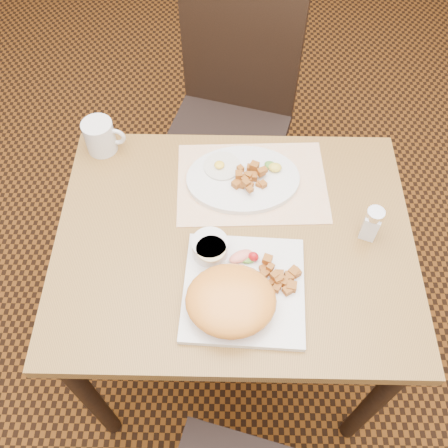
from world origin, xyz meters
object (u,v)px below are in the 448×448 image
at_px(chair_far, 231,110).
at_px(coffee_mug, 101,136).
at_px(table, 234,259).
at_px(salt_shaker, 372,223).
at_px(plate_oval, 243,179).
at_px(plate_square, 244,289).

xyz_separation_m(chair_far, coffee_mug, (-0.36, -0.39, 0.26)).
bearing_deg(table, salt_shaker, 2.62).
relative_size(plate_oval, salt_shaker, 3.05).
relative_size(chair_far, coffee_mug, 8.36).
xyz_separation_m(plate_square, plate_oval, (-0.00, 0.33, 0.00)).
bearing_deg(plate_square, chair_far, 92.48).
bearing_deg(chair_far, plate_square, 107.72).
relative_size(plate_square, salt_shaker, 2.80).
bearing_deg(salt_shaker, coffee_mug, 158.54).
xyz_separation_m(chair_far, plate_oval, (0.03, -0.50, 0.22)).
xyz_separation_m(salt_shaker, coffee_mug, (-0.71, 0.28, -0.00)).
distance_m(table, plate_square, 0.19).
distance_m(plate_square, plate_oval, 0.33).
bearing_deg(chair_far, salt_shaker, 132.82).
xyz_separation_m(chair_far, plate_square, (0.04, -0.82, 0.22)).
bearing_deg(coffee_mug, table, -38.13).
bearing_deg(plate_oval, table, -96.86).
relative_size(table, plate_oval, 2.96).
relative_size(table, chair_far, 0.93).
distance_m(table, coffee_mug, 0.50).
height_order(chair_far, salt_shaker, chair_far).
distance_m(table, chair_far, 0.69).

